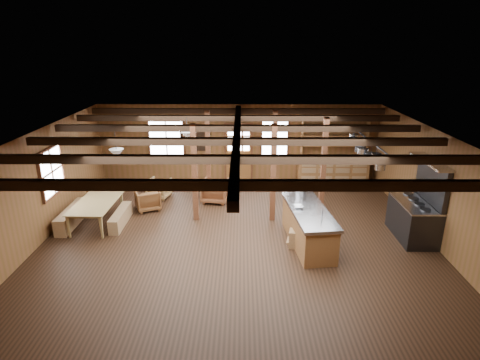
% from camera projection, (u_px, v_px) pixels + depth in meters
% --- Properties ---
extents(room, '(10.04, 9.04, 2.84)m').
position_uv_depth(room, '(237.00, 186.00, 10.24)').
color(room, black).
rests_on(room, ground).
extents(ceiling_joists, '(9.80, 8.82, 0.18)m').
position_uv_depth(ceiling_joists, '(237.00, 135.00, 9.99)').
color(ceiling_joists, black).
rests_on(ceiling_joists, ceiling).
extents(timber_posts, '(3.95, 2.35, 2.80)m').
position_uv_depth(timber_posts, '(255.00, 162.00, 12.20)').
color(timber_posts, '#432413').
rests_on(timber_posts, floor).
extents(back_door, '(1.02, 0.08, 2.15)m').
position_uv_depth(back_door, '(239.00, 157.00, 14.61)').
color(back_door, brown).
rests_on(back_door, floor).
extents(window_back_left, '(1.32, 0.06, 1.32)m').
position_uv_depth(window_back_left, '(166.00, 138.00, 14.40)').
color(window_back_left, white).
rests_on(window_back_left, wall_back).
extents(window_back_right, '(1.02, 0.06, 1.32)m').
position_uv_depth(window_back_right, '(275.00, 138.00, 14.38)').
color(window_back_right, white).
rests_on(window_back_right, wall_back).
extents(window_left, '(0.14, 1.24, 1.32)m').
position_uv_depth(window_left, '(51.00, 172.00, 10.67)').
color(window_left, white).
rests_on(window_left, wall_back).
extents(notice_boards, '(1.08, 0.03, 0.90)m').
position_uv_depth(notice_boards, '(197.00, 137.00, 14.38)').
color(notice_boards, beige).
rests_on(notice_boards, wall_back).
extents(back_counter, '(2.55, 0.60, 2.45)m').
position_uv_depth(back_counter, '(333.00, 167.00, 14.46)').
color(back_counter, brown).
rests_on(back_counter, floor).
extents(pendant_lamps, '(1.86, 2.36, 0.66)m').
position_uv_depth(pendant_lamps, '(155.00, 144.00, 10.92)').
color(pendant_lamps, '#292A2C').
rests_on(pendant_lamps, ceiling).
extents(pot_rack, '(0.44, 3.00, 0.44)m').
position_uv_depth(pot_rack, '(365.00, 149.00, 10.26)').
color(pot_rack, '#292A2C').
rests_on(pot_rack, ceiling).
extents(kitchen_island, '(1.16, 2.58, 1.20)m').
position_uv_depth(kitchen_island, '(308.00, 226.00, 10.11)').
color(kitchen_island, brown).
rests_on(kitchen_island, floor).
extents(step_stool, '(0.55, 0.44, 0.44)m').
position_uv_depth(step_stool, '(298.00, 239.00, 10.01)').
color(step_stool, brown).
rests_on(step_stool, floor).
extents(commercial_range, '(0.87, 1.71, 2.10)m').
position_uv_depth(commercial_range, '(416.00, 214.00, 10.37)').
color(commercial_range, '#292A2C').
rests_on(commercial_range, floor).
extents(dining_table, '(1.10, 1.92, 0.66)m').
position_uv_depth(dining_table, '(98.00, 213.00, 11.22)').
color(dining_table, olive).
rests_on(dining_table, floor).
extents(bench_wall, '(0.32, 1.72, 0.47)m').
position_uv_depth(bench_wall, '(72.00, 216.00, 11.25)').
color(bench_wall, brown).
rests_on(bench_wall, floor).
extents(bench_aisle, '(0.28, 1.47, 0.40)m').
position_uv_depth(bench_aisle, '(121.00, 218.00, 11.26)').
color(bench_aisle, brown).
rests_on(bench_aisle, floor).
extents(armchair_a, '(0.91, 0.92, 0.64)m').
position_uv_depth(armchair_a, '(148.00, 200.00, 12.22)').
color(armchair_a, brown).
rests_on(armchair_a, floor).
extents(armchair_b, '(0.91, 0.93, 0.74)m').
position_uv_depth(armchair_b, '(215.00, 191.00, 12.82)').
color(armchair_b, brown).
rests_on(armchair_b, floor).
extents(armchair_c, '(0.83, 0.85, 0.63)m').
position_uv_depth(armchair_c, '(159.00, 188.00, 13.17)').
color(armchair_c, olive).
rests_on(armchair_c, floor).
extents(counter_pot, '(0.31, 0.31, 0.19)m').
position_uv_depth(counter_pot, '(301.00, 192.00, 10.81)').
color(counter_pot, '#B4B6BB').
rests_on(counter_pot, kitchen_island).
extents(bowl, '(0.28, 0.28, 0.07)m').
position_uv_depth(bowl, '(298.00, 207.00, 10.03)').
color(bowl, silver).
rests_on(bowl, kitchen_island).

